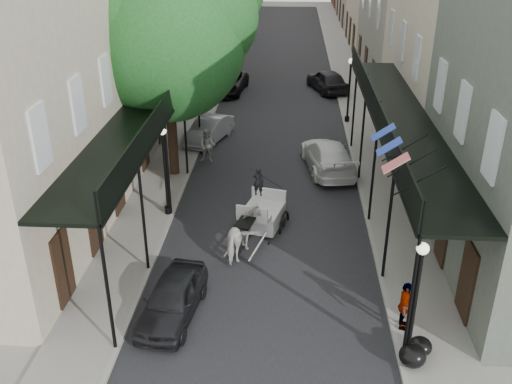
# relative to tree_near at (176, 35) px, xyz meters

# --- Properties ---
(ground) EXTENTS (140.00, 140.00, 0.00)m
(ground) POSITION_rel_tree_near_xyz_m (4.20, -10.18, -6.49)
(ground) COLOR gray
(ground) RESTS_ON ground
(road) EXTENTS (8.00, 90.00, 0.01)m
(road) POSITION_rel_tree_near_xyz_m (4.20, 9.82, -6.48)
(road) COLOR black
(road) RESTS_ON ground
(sidewalk_left) EXTENTS (2.20, 90.00, 0.12)m
(sidewalk_left) POSITION_rel_tree_near_xyz_m (-0.80, 9.82, -6.43)
(sidewalk_left) COLOR gray
(sidewalk_left) RESTS_ON ground
(sidewalk_right) EXTENTS (2.20, 90.00, 0.12)m
(sidewalk_right) POSITION_rel_tree_near_xyz_m (9.20, 9.82, -6.43)
(sidewalk_right) COLOR gray
(sidewalk_right) RESTS_ON ground
(building_row_left) EXTENTS (5.00, 80.00, 10.50)m
(building_row_left) POSITION_rel_tree_near_xyz_m (-4.40, 19.82, -1.24)
(building_row_left) COLOR #BDB097
(building_row_left) RESTS_ON ground
(building_row_right) EXTENTS (5.00, 80.00, 10.50)m
(building_row_right) POSITION_rel_tree_near_xyz_m (12.80, 19.82, -1.24)
(building_row_right) COLOR gray
(building_row_right) RESTS_ON ground
(gallery_left) EXTENTS (2.20, 18.05, 4.88)m
(gallery_left) POSITION_rel_tree_near_xyz_m (-0.59, -3.20, -2.44)
(gallery_left) COLOR black
(gallery_left) RESTS_ON sidewalk_left
(gallery_right) EXTENTS (2.20, 18.05, 4.88)m
(gallery_right) POSITION_rel_tree_near_xyz_m (8.99, -3.20, -2.44)
(gallery_right) COLOR black
(gallery_right) RESTS_ON sidewalk_right
(tree_near) EXTENTS (7.31, 6.80, 9.63)m
(tree_near) POSITION_rel_tree_near_xyz_m (0.00, 0.00, 0.00)
(tree_near) COLOR #382619
(tree_near) RESTS_ON sidewalk_left
(tree_far) EXTENTS (6.45, 6.00, 8.61)m
(tree_far) POSITION_rel_tree_near_xyz_m (-0.05, 14.00, -0.65)
(tree_far) COLOR #382619
(tree_far) RESTS_ON sidewalk_left
(lamppost_right_near) EXTENTS (0.32, 0.32, 3.71)m
(lamppost_right_near) POSITION_rel_tree_near_xyz_m (8.30, -12.18, -4.44)
(lamppost_right_near) COLOR black
(lamppost_right_near) RESTS_ON sidewalk_right
(lamppost_left) EXTENTS (0.32, 0.32, 3.71)m
(lamppost_left) POSITION_rel_tree_near_xyz_m (0.10, -4.18, -4.44)
(lamppost_left) COLOR black
(lamppost_left) RESTS_ON sidewalk_left
(lamppost_right_far) EXTENTS (0.32, 0.32, 3.71)m
(lamppost_right_far) POSITION_rel_tree_near_xyz_m (8.30, 7.82, -4.44)
(lamppost_right_far) COLOR black
(lamppost_right_far) RESTS_ON sidewalk_right
(horse) EXTENTS (1.36, 2.13, 1.67)m
(horse) POSITION_rel_tree_near_xyz_m (3.42, -6.95, -5.65)
(horse) COLOR silver
(horse) RESTS_ON ground
(carriage) EXTENTS (2.08, 2.72, 2.79)m
(carriage) POSITION_rel_tree_near_xyz_m (4.06, -4.43, -5.41)
(carriage) COLOR black
(carriage) RESTS_ON ground
(pedestrian_walking) EXTENTS (0.87, 0.71, 1.70)m
(pedestrian_walking) POSITION_rel_tree_near_xyz_m (0.93, 1.55, -5.64)
(pedestrian_walking) COLOR #ADAEA4
(pedestrian_walking) RESTS_ON ground
(pedestrian_sidewalk_left) EXTENTS (1.17, 0.71, 1.76)m
(pedestrian_sidewalk_left) POSITION_rel_tree_near_xyz_m (-0.50, 10.24, -5.49)
(pedestrian_sidewalk_left) COLOR gray
(pedestrian_sidewalk_left) RESTS_ON sidewalk_left
(pedestrian_sidewalk_right) EXTENTS (0.57, 0.97, 1.56)m
(pedestrian_sidewalk_right) POSITION_rel_tree_near_xyz_m (8.40, -10.83, -5.59)
(pedestrian_sidewalk_right) COLOR gray
(pedestrian_sidewalk_right) RESTS_ON sidewalk_right
(car_left_near) EXTENTS (1.94, 3.84, 1.26)m
(car_left_near) POSITION_rel_tree_near_xyz_m (1.53, -10.53, -5.86)
(car_left_near) COLOR black
(car_left_near) RESTS_ON ground
(car_left_mid) EXTENTS (2.51, 4.15, 1.29)m
(car_left_mid) POSITION_rel_tree_near_xyz_m (0.60, 4.39, -5.84)
(car_left_mid) COLOR #9A9A9F
(car_left_mid) RESTS_ON ground
(car_left_far) EXTENTS (2.76, 5.07, 1.35)m
(car_left_far) POSITION_rel_tree_near_xyz_m (0.60, 13.82, -5.81)
(car_left_far) COLOR black
(car_left_far) RESTS_ON ground
(car_right_near) EXTENTS (2.80, 5.22, 1.44)m
(car_right_near) POSITION_rel_tree_near_xyz_m (6.80, 0.92, -5.77)
(car_right_near) COLOR silver
(car_right_near) RESTS_ON ground
(car_right_far) EXTENTS (3.09, 4.78, 1.51)m
(car_right_far) POSITION_rel_tree_near_xyz_m (7.45, 14.60, -5.73)
(car_right_far) COLOR black
(car_right_far) RESTS_ON ground
(trash_bags) EXTENTS (0.99, 1.14, 0.62)m
(trash_bags) POSITION_rel_tree_near_xyz_m (8.51, -12.20, -6.08)
(trash_bags) COLOR black
(trash_bags) RESTS_ON sidewalk_right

